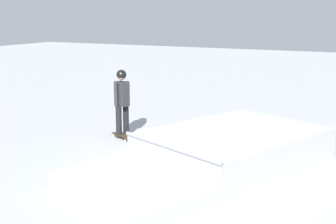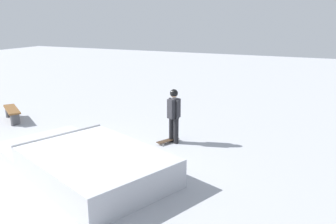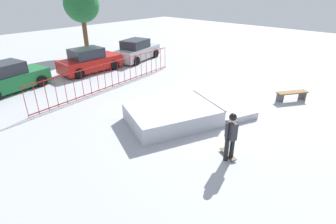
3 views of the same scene
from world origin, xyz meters
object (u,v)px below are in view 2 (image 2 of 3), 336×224
object	(u,v)px
skate_ramp	(86,162)
skater	(174,112)
park_bench	(12,112)
skateboard	(168,140)

from	to	relation	value
skate_ramp	skater	distance (m)	3.29
skater	park_bench	world-z (taller)	skater
skate_ramp	skateboard	world-z (taller)	skate_ramp
skateboard	park_bench	bearing A→B (deg)	-62.06
skater	skateboard	size ratio (longest dim) A/B	2.14
skater	park_bench	distance (m)	6.63
skate_ramp	park_bench	world-z (taller)	skate_ramp
skater	skateboard	bearing A→B (deg)	-32.82
skater	skateboard	world-z (taller)	skater
skate_ramp	skateboard	bearing A→B (deg)	-86.60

